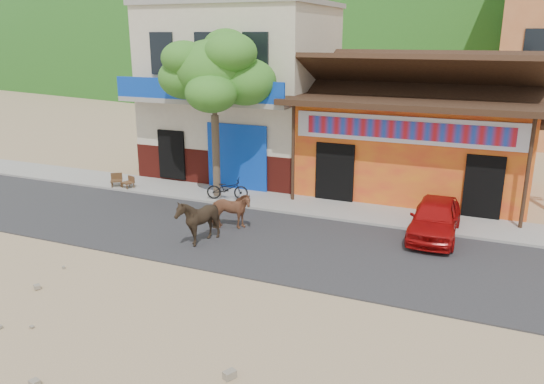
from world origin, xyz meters
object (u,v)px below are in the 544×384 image
Objects in this scene: red_car at (435,218)px; cafe_chair_right at (116,175)px; cow_dark at (198,221)px; scooter at (227,189)px; cow_tan at (230,211)px; cafe_chair_left at (127,177)px; tree at (215,115)px.

cafe_chair_right is (-12.22, 0.50, -0.03)m from red_car.
scooter is (-1.13, 3.99, -0.23)m from cow_dark.
cow_dark reaches higher than scooter.
cafe_chair_right is (-5.98, 3.80, -0.16)m from cow_dark.
cow_tan is 1.52m from cow_dark.
scooter is at bearing -32.65° from cafe_chair_right.
cafe_chair_left is at bearing -34.88° from cafe_chair_right.
scooter is (-1.39, 2.50, -0.11)m from cow_tan.
cafe_chair_right is at bearing -173.29° from tree.
cafe_chair_left is (-3.70, -0.50, -2.58)m from tree.
cow_tan is 6.65m from cafe_chair_right.
tree is at bearing 170.41° from cow_dark.
cafe_chair_left reaches higher than scooter.
red_car is at bearing -89.35° from cow_tan.
tree is 2.69m from scooter.
cafe_chair_right reaches higher than cafe_chair_left.
scooter is 4.85m from cafe_chair_right.
scooter is at bearing 22.06° from cafe_chair_left.
red_car is (5.99, 1.81, -0.01)m from cow_tan.
red_car reaches higher than scooter.
cafe_chair_right is (-4.85, -0.19, 0.07)m from scooter.
cafe_chair_left is 0.55m from cafe_chair_right.
cow_dark is 0.94× the size of scooter.
scooter is (0.60, -0.31, -2.60)m from tree.
scooter is at bearing 12.82° from cow_tan.
red_car is 3.60× the size of cafe_chair_right.
red_car reaches higher than cafe_chair_right.
tree is at bearing 27.25° from cafe_chair_left.
tree is at bearing 19.05° from cow_tan.
cow_dark is (-0.25, -1.49, 0.12)m from cow_tan.
red_car reaches higher than cafe_chair_left.
red_car is at bearing 86.37° from cow_dark.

